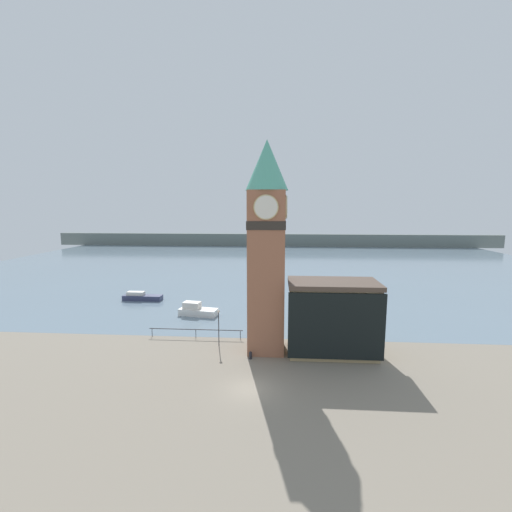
{
  "coord_description": "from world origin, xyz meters",
  "views": [
    {
      "loc": [
        2.51,
        -28.17,
        15.99
      ],
      "look_at": [
        0.15,
        6.38,
        11.0
      ],
      "focal_mm": 24.0,
      "sensor_mm": 36.0,
      "label": 1
    }
  ],
  "objects_px": {
    "lamp_post": "(219,321)",
    "boat_near": "(197,310)",
    "clock_tower": "(267,243)",
    "mooring_bollard_near": "(250,355)",
    "pier_building": "(332,317)",
    "boat_far": "(142,297)"
  },
  "relations": [
    {
      "from": "mooring_bollard_near",
      "to": "lamp_post",
      "type": "relative_size",
      "value": 0.19
    },
    {
      "from": "boat_near",
      "to": "mooring_bollard_near",
      "type": "xyz_separation_m",
      "value": [
        9.22,
        -14.27,
        -0.28
      ]
    },
    {
      "from": "boat_near",
      "to": "lamp_post",
      "type": "xyz_separation_m",
      "value": [
        5.28,
        -11.12,
        2.27
      ]
    },
    {
      "from": "mooring_bollard_near",
      "to": "lamp_post",
      "type": "bearing_deg",
      "value": 141.39
    },
    {
      "from": "clock_tower",
      "to": "lamp_post",
      "type": "distance_m",
      "value": 10.72
    },
    {
      "from": "boat_near",
      "to": "mooring_bollard_near",
      "type": "relative_size",
      "value": 7.2
    },
    {
      "from": "pier_building",
      "to": "mooring_bollard_near",
      "type": "xyz_separation_m",
      "value": [
        -8.8,
        -2.17,
        -3.6
      ]
    },
    {
      "from": "clock_tower",
      "to": "mooring_bollard_near",
      "type": "relative_size",
      "value": 27.85
    },
    {
      "from": "boat_near",
      "to": "boat_far",
      "type": "relative_size",
      "value": 0.88
    },
    {
      "from": "pier_building",
      "to": "boat_near",
      "type": "relative_size",
      "value": 1.65
    },
    {
      "from": "boat_far",
      "to": "lamp_post",
      "type": "distance_m",
      "value": 25.18
    },
    {
      "from": "mooring_bollard_near",
      "to": "boat_far",
      "type": "bearing_deg",
      "value": 133.68
    },
    {
      "from": "boat_near",
      "to": "lamp_post",
      "type": "bearing_deg",
      "value": -55.14
    },
    {
      "from": "clock_tower",
      "to": "mooring_bollard_near",
      "type": "distance_m",
      "value": 12.08
    },
    {
      "from": "clock_tower",
      "to": "pier_building",
      "type": "relative_size",
      "value": 2.34
    },
    {
      "from": "boat_far",
      "to": "mooring_bollard_near",
      "type": "distance_m",
      "value": 30.05
    },
    {
      "from": "lamp_post",
      "to": "boat_near",
      "type": "bearing_deg",
      "value": 115.39
    },
    {
      "from": "pier_building",
      "to": "boat_far",
      "type": "relative_size",
      "value": 1.46
    },
    {
      "from": "clock_tower",
      "to": "mooring_bollard_near",
      "type": "xyz_separation_m",
      "value": [
        -1.57,
        -2.45,
        -11.73
      ]
    },
    {
      "from": "pier_building",
      "to": "boat_near",
      "type": "xyz_separation_m",
      "value": [
        -18.01,
        12.1,
        -3.33
      ]
    },
    {
      "from": "boat_far",
      "to": "lamp_post",
      "type": "relative_size",
      "value": 1.54
    },
    {
      "from": "clock_tower",
      "to": "boat_far",
      "type": "xyz_separation_m",
      "value": [
        -22.32,
        19.28,
        -11.6
      ]
    }
  ]
}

